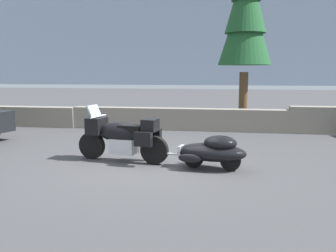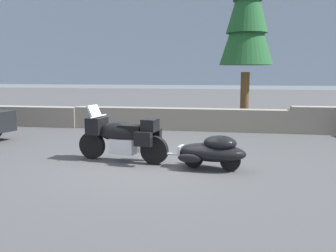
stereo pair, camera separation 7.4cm
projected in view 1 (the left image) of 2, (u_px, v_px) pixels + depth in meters
name	position (u px, v px, depth m)	size (l,w,h in m)	color
ground_plane	(146.00, 165.00, 8.32)	(80.00, 80.00, 0.00)	#424244
stone_guard_wall	(188.00, 119.00, 13.32)	(24.00, 0.62, 0.94)	gray
distant_ridgeline	(223.00, 52.00, 100.07)	(240.00, 80.00, 16.00)	#99A8BF
touring_motorcycle	(122.00, 136.00, 8.54)	(2.30, 0.97, 1.33)	black
car_shaped_trailer	(212.00, 151.00, 7.87)	(2.23, 0.96, 0.76)	black
pine_tree_tall	(246.00, 7.00, 13.99)	(2.09, 2.09, 7.40)	brown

